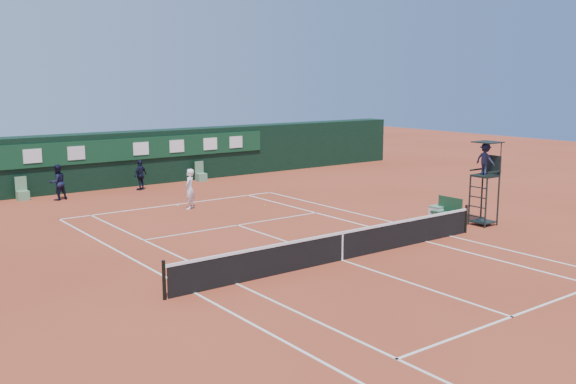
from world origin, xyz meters
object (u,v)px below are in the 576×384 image
object	(u,v)px
cooler	(438,213)
umpire_chair	(485,165)
tennis_net	(342,245)
player_bench	(448,209)
player	(190,189)

from	to	relation	value
cooler	umpire_chair	bearing A→B (deg)	-61.98
tennis_net	player_bench	xyz separation A→B (m)	(7.12, 1.48, 0.09)
tennis_net	player_bench	bearing A→B (deg)	11.70
player	umpire_chair	bearing A→B (deg)	84.09
tennis_net	cooler	xyz separation A→B (m)	(7.20, 2.06, -0.18)
umpire_chair	player	distance (m)	13.01
tennis_net	umpire_chair	xyz separation A→B (m)	(8.06, 0.44, 1.95)
player_bench	umpire_chair	bearing A→B (deg)	-47.95
player_bench	player	xyz separation A→B (m)	(-7.05, 9.11, 0.33)
tennis_net	player	bearing A→B (deg)	89.62
tennis_net	player	size ratio (longest dim) A/B	6.97
tennis_net	umpire_chair	bearing A→B (deg)	3.11
umpire_chair	tennis_net	bearing A→B (deg)	-176.89
umpire_chair	player_bench	size ratio (longest dim) A/B	2.85
tennis_net	player_bench	size ratio (longest dim) A/B	10.75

